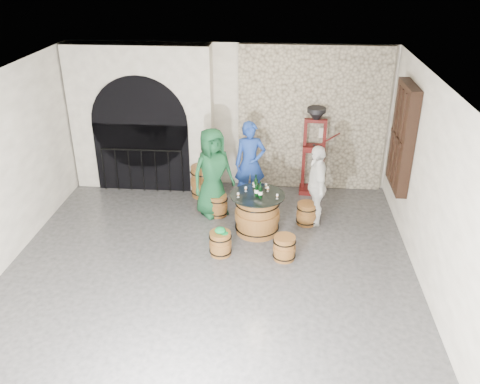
# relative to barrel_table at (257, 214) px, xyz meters

# --- Properties ---
(ground) EXTENTS (8.00, 8.00, 0.00)m
(ground) POSITION_rel_barrel_table_xyz_m (-0.74, -1.80, -0.40)
(ground) COLOR #303033
(ground) RESTS_ON ground
(wall_back) EXTENTS (8.00, 0.00, 8.00)m
(wall_back) POSITION_rel_barrel_table_xyz_m (-0.74, 2.20, 1.20)
(wall_back) COLOR silver
(wall_back) RESTS_ON ground
(wall_right) EXTENTS (0.00, 8.00, 8.00)m
(wall_right) POSITION_rel_barrel_table_xyz_m (2.76, -1.80, 1.20)
(wall_right) COLOR silver
(wall_right) RESTS_ON ground
(ceiling) EXTENTS (8.00, 8.00, 0.00)m
(ceiling) POSITION_rel_barrel_table_xyz_m (-0.74, -1.80, 2.80)
(ceiling) COLOR beige
(ceiling) RESTS_ON wall_back
(stone_facing_panel) EXTENTS (3.20, 0.12, 3.18)m
(stone_facing_panel) POSITION_rel_barrel_table_xyz_m (1.06, 2.14, 1.20)
(stone_facing_panel) COLOR #AFA58B
(stone_facing_panel) RESTS_ON ground
(arched_opening) EXTENTS (3.10, 0.60, 3.19)m
(arched_opening) POSITION_rel_barrel_table_xyz_m (-2.64, 1.94, 1.18)
(arched_opening) COLOR silver
(arched_opening) RESTS_ON ground
(shuttered_window) EXTENTS (0.23, 1.10, 2.00)m
(shuttered_window) POSITION_rel_barrel_table_xyz_m (2.64, 0.60, 1.40)
(shuttered_window) COLOR black
(shuttered_window) RESTS_ON wall_right
(barrel_table) EXTENTS (1.04, 1.04, 0.80)m
(barrel_table) POSITION_rel_barrel_table_xyz_m (0.00, 0.00, 0.00)
(barrel_table) COLOR brown
(barrel_table) RESTS_ON ground
(barrel_stool_left) EXTENTS (0.41, 0.41, 0.45)m
(barrel_stool_left) POSITION_rel_barrel_table_xyz_m (-0.84, 0.62, -0.18)
(barrel_stool_left) COLOR brown
(barrel_stool_left) RESTS_ON ground
(barrel_stool_far) EXTENTS (0.41, 0.41, 0.45)m
(barrel_stool_far) POSITION_rel_barrel_table_xyz_m (-0.18, 1.03, -0.18)
(barrel_stool_far) COLOR brown
(barrel_stool_far) RESTS_ON ground
(barrel_stool_right) EXTENTS (0.41, 0.41, 0.45)m
(barrel_stool_right) POSITION_rel_barrel_table_xyz_m (0.96, 0.40, -0.18)
(barrel_stool_right) COLOR brown
(barrel_stool_right) RESTS_ON ground
(barrel_stool_near_right) EXTENTS (0.41, 0.41, 0.45)m
(barrel_stool_near_right) POSITION_rel_barrel_table_xyz_m (0.53, -0.90, -0.18)
(barrel_stool_near_right) COLOR brown
(barrel_stool_near_right) RESTS_ON ground
(barrel_stool_near_left) EXTENTS (0.41, 0.41, 0.45)m
(barrel_stool_near_left) POSITION_rel_barrel_table_xyz_m (-0.61, -0.84, -0.18)
(barrel_stool_near_left) COLOR brown
(barrel_stool_near_left) RESTS_ON ground
(green_cap) EXTENTS (0.24, 0.19, 0.11)m
(green_cap) POSITION_rel_barrel_table_xyz_m (-0.61, -0.84, 0.09)
(green_cap) COLOR #0B7B37
(green_cap) RESTS_ON barrel_stool_near_left
(person_green) EXTENTS (1.07, 1.01, 1.84)m
(person_green) POSITION_rel_barrel_table_xyz_m (-0.94, 0.69, 0.52)
(person_green) COLOR #134425
(person_green) RESTS_ON ground
(person_blue) EXTENTS (0.71, 0.52, 1.79)m
(person_blue) POSITION_rel_barrel_table_xyz_m (-0.22, 1.28, 0.50)
(person_blue) COLOR navy
(person_blue) RESTS_ON ground
(person_white) EXTENTS (0.50, 1.00, 1.64)m
(person_white) POSITION_rel_barrel_table_xyz_m (1.12, 0.47, 0.42)
(person_white) COLOR white
(person_white) RESTS_ON ground
(wine_bottle_left) EXTENTS (0.08, 0.08, 0.32)m
(wine_bottle_left) POSITION_rel_barrel_table_xyz_m (-0.02, -0.06, 0.53)
(wine_bottle_left) COLOR black
(wine_bottle_left) RESTS_ON barrel_table
(wine_bottle_center) EXTENTS (0.08, 0.08, 0.32)m
(wine_bottle_center) POSITION_rel_barrel_table_xyz_m (0.06, -0.12, 0.53)
(wine_bottle_center) COLOR black
(wine_bottle_center) RESTS_ON barrel_table
(wine_bottle_right) EXTENTS (0.08, 0.08, 0.32)m
(wine_bottle_right) POSITION_rel_barrel_table_xyz_m (-0.04, 0.18, 0.53)
(wine_bottle_right) COLOR black
(wine_bottle_right) RESTS_ON barrel_table
(tasting_glass_a) EXTENTS (0.05, 0.05, 0.10)m
(tasting_glass_a) POSITION_rel_barrel_table_xyz_m (-0.35, -0.14, 0.45)
(tasting_glass_a) COLOR #C76D26
(tasting_glass_a) RESTS_ON barrel_table
(tasting_glass_b) EXTENTS (0.05, 0.05, 0.10)m
(tasting_glass_b) POSITION_rel_barrel_table_xyz_m (0.18, 0.16, 0.45)
(tasting_glass_b) COLOR #C76D26
(tasting_glass_b) RESTS_ON barrel_table
(tasting_glass_c) EXTENTS (0.05, 0.05, 0.10)m
(tasting_glass_c) POSITION_rel_barrel_table_xyz_m (-0.10, 0.34, 0.45)
(tasting_glass_c) COLOR #C76D26
(tasting_glass_c) RESTS_ON barrel_table
(tasting_glass_d) EXTENTS (0.05, 0.05, 0.10)m
(tasting_glass_d) POSITION_rel_barrel_table_xyz_m (0.15, 0.30, 0.45)
(tasting_glass_d) COLOR #C76D26
(tasting_glass_d) RESTS_ON barrel_table
(tasting_glass_e) EXTENTS (0.05, 0.05, 0.10)m
(tasting_glass_e) POSITION_rel_barrel_table_xyz_m (0.37, -0.14, 0.45)
(tasting_glass_e) COLOR #C76D26
(tasting_glass_e) RESTS_ON barrel_table
(tasting_glass_f) EXTENTS (0.05, 0.05, 0.10)m
(tasting_glass_f) POSITION_rel_barrel_table_xyz_m (-0.23, 0.12, 0.45)
(tasting_glass_f) COLOR #C76D26
(tasting_glass_f) RESTS_ON barrel_table
(side_barrel) EXTENTS (0.53, 0.53, 0.70)m
(side_barrel) POSITION_rel_barrel_table_xyz_m (-1.28, 1.48, -0.05)
(side_barrel) COLOR brown
(side_barrel) RESTS_ON ground
(corking_press) EXTENTS (0.81, 0.47, 1.95)m
(corking_press) POSITION_rel_barrel_table_xyz_m (1.12, 1.86, 0.74)
(corking_press) COLOR #4B100C
(corking_press) RESTS_ON ground
(control_box) EXTENTS (0.18, 0.10, 0.22)m
(control_box) POSITION_rel_barrel_table_xyz_m (1.31, 2.06, 0.95)
(control_box) COLOR silver
(control_box) RESTS_ON wall_back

